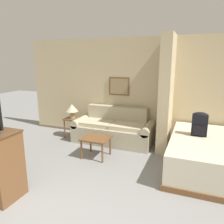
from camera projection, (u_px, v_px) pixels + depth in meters
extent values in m
cube|color=#CCB78E|center=(136.00, 90.00, 5.61)|extent=(6.23, 0.12, 2.60)
cube|color=#70644E|center=(134.00, 137.00, 5.84)|extent=(6.23, 0.02, 0.06)
cube|color=brown|center=(119.00, 86.00, 5.67)|extent=(0.55, 0.02, 0.47)
cube|color=#9E845B|center=(119.00, 86.00, 5.66)|extent=(0.48, 0.01, 0.40)
cube|color=#CCB78E|center=(166.00, 94.00, 4.89)|extent=(0.24, 0.80, 2.60)
cube|color=#B7AD8E|center=(113.00, 134.00, 5.54)|extent=(1.60, 0.84, 0.43)
cube|color=#B7AD8E|center=(117.00, 115.00, 5.73)|extent=(1.60, 0.20, 0.44)
cube|color=#B7AD8E|center=(82.00, 130.00, 5.86)|extent=(0.19, 0.84, 0.43)
cylinder|color=#B7AD8E|center=(82.00, 121.00, 5.80)|extent=(0.21, 0.84, 0.21)
cube|color=#B7AD8E|center=(148.00, 138.00, 5.22)|extent=(0.19, 0.84, 0.43)
cylinder|color=#B7AD8E|center=(148.00, 128.00, 5.16)|extent=(0.21, 0.84, 0.21)
cube|color=beige|center=(98.00, 123.00, 5.58)|extent=(0.78, 0.60, 0.10)
cube|color=beige|center=(128.00, 126.00, 5.29)|extent=(0.78, 0.60, 0.10)
cube|color=brown|center=(96.00, 138.00, 4.65)|extent=(0.56, 0.51, 0.04)
cylinder|color=brown|center=(81.00, 150.00, 4.59)|extent=(0.04, 0.04, 0.40)
cylinder|color=brown|center=(102.00, 153.00, 4.42)|extent=(0.04, 0.04, 0.40)
cylinder|color=brown|center=(91.00, 143.00, 4.98)|extent=(0.04, 0.04, 0.40)
cylinder|color=brown|center=(110.00, 146.00, 4.81)|extent=(0.04, 0.04, 0.40)
cube|color=brown|center=(72.00, 119.00, 5.87)|extent=(0.37, 0.37, 0.04)
cylinder|color=brown|center=(65.00, 129.00, 5.85)|extent=(0.04, 0.04, 0.49)
cylinder|color=brown|center=(75.00, 130.00, 5.73)|extent=(0.04, 0.04, 0.49)
cylinder|color=brown|center=(71.00, 126.00, 6.13)|extent=(0.04, 0.04, 0.49)
cylinder|color=brown|center=(81.00, 127.00, 6.02)|extent=(0.04, 0.04, 0.49)
cylinder|color=tan|center=(72.00, 116.00, 5.86)|extent=(0.14, 0.14, 0.10)
cylinder|color=tan|center=(72.00, 113.00, 5.83)|extent=(0.02, 0.02, 0.08)
cone|color=beige|center=(72.00, 108.00, 5.80)|extent=(0.33, 0.33, 0.20)
cube|color=brown|center=(206.00, 166.00, 4.19)|extent=(1.42, 2.14, 0.10)
cube|color=beige|center=(208.00, 152.00, 4.12)|extent=(1.38, 2.10, 0.50)
cube|color=white|center=(208.00, 129.00, 4.83)|extent=(1.26, 0.36, 0.10)
cube|color=black|center=(199.00, 125.00, 4.24)|extent=(0.29, 0.16, 0.42)
cube|color=black|center=(199.00, 131.00, 4.18)|extent=(0.22, 0.03, 0.18)
ellipsoid|color=black|center=(200.00, 115.00, 4.19)|extent=(0.28, 0.15, 0.10)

